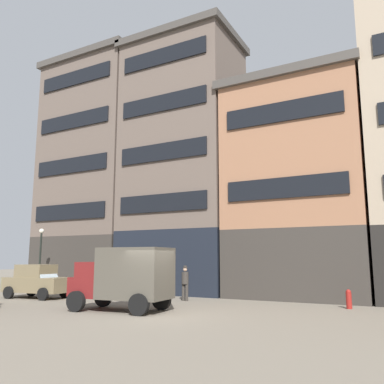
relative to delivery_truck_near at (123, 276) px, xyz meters
The scene contains 9 objects.
ground_plane 2.49m from the delivery_truck_near, ahead, with size 120.00×120.00×0.00m, color slate.
building_far_left 15.66m from the delivery_truck_near, 137.66° to the left, with size 8.28×5.73×17.59m.
building_center_left 12.05m from the delivery_truck_near, 104.74° to the left, with size 7.93×5.73×17.31m.
building_center_right 11.74m from the delivery_truck_near, 60.68° to the left, with size 8.10×5.73×12.57m.
delivery_truck_near is the anchor object (origin of this frame).
sedan_dark 7.88m from the delivery_truck_near, 165.03° to the left, with size 3.85×2.17×1.83m.
pedestrian_officer 4.78m from the delivery_truck_near, 86.33° to the left, with size 0.49×0.49×1.79m.
streetlamp_curbside 11.87m from the delivery_truck_near, 155.70° to the left, with size 0.32×0.32×4.12m.
fire_hydrant_curbside 9.85m from the delivery_truck_near, 32.98° to the left, with size 0.24×0.24×0.83m.
Camera 1 is at (8.78, -13.55, 2.20)m, focal length 37.43 mm.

